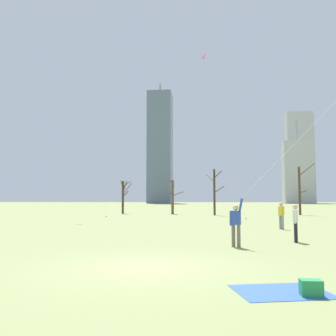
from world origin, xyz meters
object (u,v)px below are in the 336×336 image
Objects in this scene: picnic_spot at (298,289)px; bare_tree_leftmost at (173,195)px; kite_flyer_midfield_right_blue at (273,182)px; distant_kite_drifting_left_white at (91,14)px; distant_kite_high_overhead_pink at (208,70)px; bare_tree_left_of_center at (124,195)px; bare_tree_right_of_center at (300,189)px; bystander_watching_nearby at (296,221)px; bystander_far_off_by_trees at (281,214)px; bare_tree_center at (215,191)px.

bare_tree_leftmost is at bearing 98.42° from picnic_spot.
distant_kite_drifting_left_white is (-15.20, 26.04, 20.29)m from kite_flyer_midfield_right_blue.
bare_tree_leftmost is at bearing 121.44° from distant_kite_high_overhead_pink.
bare_tree_left_of_center is at bearing 163.95° from bare_tree_leftmost.
kite_flyer_midfield_right_blue is 1.84× the size of bare_tree_right_of_center.
bystander_watching_nearby reaches higher than picnic_spot.
bystander_far_off_by_trees is 16.29m from picnic_spot.
bystander_far_off_by_trees is 0.78× the size of picnic_spot.
bare_tree_leftmost is at bearing 32.25° from distant_kite_drifting_left_white.
bare_tree_leftmost reaches higher than bare_tree_left_of_center.
bare_tree_leftmost is at bearing 104.84° from bystander_watching_nearby.
bystander_watching_nearby is 0.34× the size of bare_tree_leftmost.
bare_tree_right_of_center is (14.82, -0.94, 0.73)m from bare_tree_leftmost.
bystander_watching_nearby is (1.34, 2.54, -1.54)m from kite_flyer_midfield_right_blue.
distant_kite_high_overhead_pink reaches higher than bare_tree_leftmost.
distant_kite_drifting_left_white is at bearing 114.01° from picnic_spot.
bare_tree_left_of_center is (-14.15, 30.93, 1.49)m from bystander_watching_nearby.
distant_kite_high_overhead_pink is (-2.09, 24.63, 12.82)m from kite_flyer_midfield_right_blue.
bare_tree_leftmost is 0.90× the size of bare_tree_center.
distant_kite_drifting_left_white reaches higher than picnic_spot.
picnic_spot is at bearing -87.49° from distant_kite_high_overhead_pink.
kite_flyer_midfield_right_blue is 5.25× the size of picnic_spot.
kite_flyer_midfield_right_blue is at bearing -85.15° from distant_kite_high_overhead_pink.
distant_kite_drifting_left_white is 23.00m from bare_tree_leftmost.
bystander_far_off_by_trees is at bearing 79.85° from picnic_spot.
distant_kite_high_overhead_pink is 8.40× the size of picnic_spot.
bare_tree_right_of_center is 21.46m from bare_tree_left_of_center.
distant_kite_high_overhead_pink is 0.68× the size of distant_kite_drifting_left_white.
kite_flyer_midfield_right_blue is 2.32× the size of bare_tree_leftmost.
kite_flyer_midfield_right_blue is 32.25m from bare_tree_leftmost.
bare_tree_left_of_center is at bearing 172.51° from bare_tree_right_of_center.
distant_kite_high_overhead_pink is at bearing 105.69° from bystander_far_off_by_trees.
bystander_watching_nearby is 0.06× the size of distant_kite_drifting_left_white.
bare_tree_leftmost is (-5.63, 38.06, 2.16)m from picnic_spot.
kite_flyer_midfield_right_blue reaches higher than bare_tree_leftmost.
bare_tree_right_of_center is (7.12, 28.13, 2.08)m from bystander_watching_nearby.
bystander_far_off_by_trees is at bearing -57.97° from bare_tree_left_of_center.
bare_tree_right_of_center is (10.55, 6.04, -12.29)m from distant_kite_high_overhead_pink.
kite_flyer_midfield_right_blue is 29.20m from bare_tree_center.
bare_tree_center is (-2.70, 26.63, 1.86)m from bystander_watching_nearby.
bystander_watching_nearby is at bearing 77.02° from picnic_spot.
bare_tree_leftmost is 5.59m from bare_tree_center.
bystander_far_off_by_trees is 0.31× the size of bare_tree_center.
bare_tree_leftmost is (8.84, 5.58, -20.49)m from distant_kite_drifting_left_white.
distant_kite_drifting_left_white reaches higher than kite_flyer_midfield_right_blue.
picnic_spot is (-2.87, -16.02, -0.81)m from bystander_far_off_by_trees.
bare_tree_center is at bearing 100.13° from bystander_far_off_by_trees.
distant_kite_high_overhead_pink is at bearing -6.14° from distant_kite_drifting_left_white.
bystander_watching_nearby is 26.83m from bare_tree_center.
kite_flyer_midfield_right_blue is at bearing -117.89° from bystander_watching_nearby.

